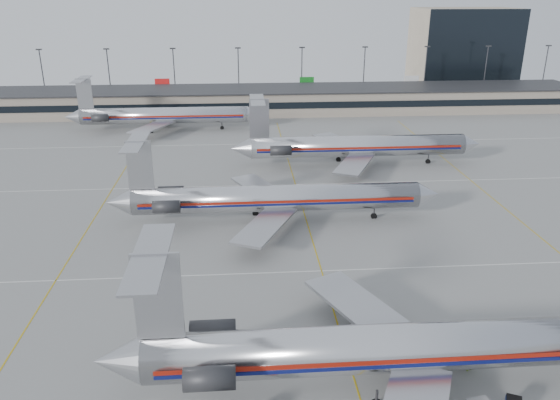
{
  "coord_description": "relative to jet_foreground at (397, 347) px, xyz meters",
  "views": [
    {
      "loc": [
        -8.94,
        -45.31,
        30.44
      ],
      "look_at": [
        -3.97,
        21.42,
        4.5
      ],
      "focal_mm": 35.0,
      "sensor_mm": 36.0,
      "label": 1
    }
  ],
  "objects": [
    {
      "name": "belt_loader",
      "position": [
        5.77,
        2.4,
        -3.21
      ],
      "size": [
        3.84,
        1.47,
        1.99
      ],
      "rotation": [
        0.0,
        0.0,
        0.1
      ],
      "color": "gray",
      "rests_on": "ground"
    },
    {
      "name": "terminal",
      "position": [
        -3.11,
        107.75,
        -0.59
      ],
      "size": [
        162.0,
        17.0,
        6.25
      ],
      "color": "gray",
      "rests_on": "ground"
    },
    {
      "name": "jet_second_row",
      "position": [
        -8.21,
        34.61,
        -0.24
      ],
      "size": [
        46.11,
        27.15,
        12.07
      ],
      "color": "silver",
      "rests_on": "ground"
    },
    {
      "name": "light_mast_row",
      "position": [
        -3.11,
        121.78,
        4.84
      ],
      "size": [
        163.6,
        0.4,
        15.28
      ],
      "color": "#38383D",
      "rests_on": "ground"
    },
    {
      "name": "ramp_worker_far",
      "position": [
        3.25,
        -2.4,
        -2.81
      ],
      "size": [
        1.14,
        1.06,
        1.87
      ],
      "primitive_type": "imported",
      "rotation": [
        0.0,
        0.0,
        -0.5
      ],
      "color": "#8CCC13",
      "rests_on": "ground"
    },
    {
      "name": "uld_container",
      "position": [
        1.76,
        -1.84,
        -2.65
      ],
      "size": [
        2.45,
        2.21,
        2.17
      ],
      "rotation": [
        0.0,
        0.0,
        -0.28
      ],
      "color": "#2D2D30",
      "rests_on": "ground"
    },
    {
      "name": "jet_back_row",
      "position": [
        -30.1,
        89.12,
        -0.22
      ],
      "size": [
        44.37,
        27.29,
        12.13
      ],
      "color": "silver",
      "rests_on": "ground"
    },
    {
      "name": "apron_markings",
      "position": [
        -3.11,
        19.78,
        -3.74
      ],
      "size": [
        160.0,
        0.15,
        0.02
      ],
      "primitive_type": "cube",
      "color": "silver",
      "rests_on": "ground"
    },
    {
      "name": "jet_third_row",
      "position": [
        8.38,
        59.68,
        -0.08
      ],
      "size": [
        46.15,
        28.39,
        12.62
      ],
      "color": "silver",
      "rests_on": "ground"
    },
    {
      "name": "ground",
      "position": [
        -3.11,
        9.78,
        -3.75
      ],
      "size": [
        260.0,
        260.0,
        0.0
      ],
      "primitive_type": "plane",
      "color": "gray",
      "rests_on": "ground"
    },
    {
      "name": "ramp_worker_near",
      "position": [
        6.9,
        1.4,
        -2.88
      ],
      "size": [
        0.75,
        0.65,
        1.73
      ],
      "primitive_type": "imported",
      "rotation": [
        0.0,
        0.0,
        0.45
      ],
      "color": "#8ED313",
      "rests_on": "ground"
    },
    {
      "name": "jet_foreground",
      "position": [
        0.0,
        0.0,
        0.0
      ],
      "size": [
        49.33,
        29.04,
        12.91
      ],
      "color": "silver",
      "rests_on": "ground"
    },
    {
      "name": "distant_building",
      "position": [
        58.89,
        137.78,
        8.75
      ],
      "size": [
        30.0,
        20.0,
        25.0
      ],
      "primitive_type": "cube",
      "color": "tan",
      "rests_on": "ground"
    }
  ]
}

